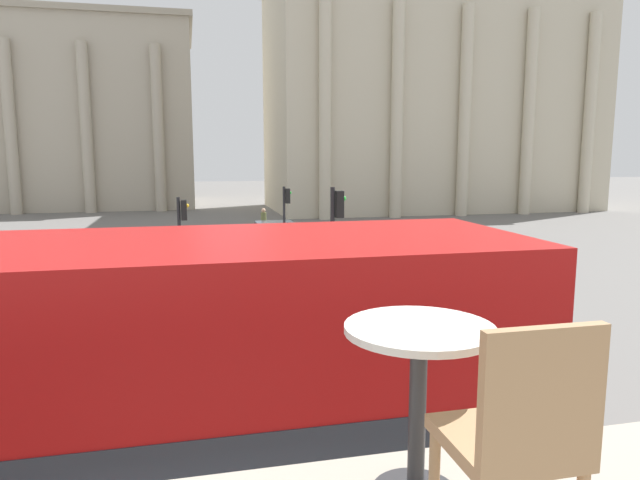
{
  "coord_description": "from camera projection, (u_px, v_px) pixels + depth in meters",
  "views": [
    {
      "loc": [
        0.0,
        -2.38,
        4.81
      ],
      "look_at": [
        4.06,
        15.16,
        2.08
      ],
      "focal_mm": 32.0,
      "sensor_mm": 36.0,
      "label": 1
    }
  ],
  "objects": [
    {
      "name": "car_black",
      "position": [
        278.0,
        234.0,
        29.32
      ],
      "size": [
        4.2,
        1.93,
        1.35
      ],
      "rotation": [
        0.0,
        0.0,
        1.23
      ],
      "color": "black",
      "rests_on": "ground_plane"
    },
    {
      "name": "traffic_light_near",
      "position": [
        335.0,
        240.0,
        14.98
      ],
      "size": [
        0.42,
        0.24,
        3.95
      ],
      "color": "black",
      "rests_on": "ground_plane"
    },
    {
      "name": "traffic_light_mid",
      "position": [
        182.0,
        230.0,
        19.81
      ],
      "size": [
        0.42,
        0.24,
        3.33
      ],
      "color": "black",
      "rests_on": "ground_plane"
    },
    {
      "name": "traffic_light_far",
      "position": [
        286.0,
        210.0,
        26.98
      ],
      "size": [
        0.42,
        0.24,
        3.28
      ],
      "color": "black",
      "rests_on": "ground_plane"
    },
    {
      "name": "cafe_chair_0",
      "position": [
        518.0,
        437.0,
        1.8
      ],
      "size": [
        0.4,
        0.4,
        0.91
      ],
      "rotation": [
        0.0,
        0.0,
        0.04
      ],
      "color": "#A87F56",
      "rests_on": "cafe_floor_slab"
    },
    {
      "name": "pedestrian_olive",
      "position": [
        264.0,
        222.0,
        31.76
      ],
      "size": [
        0.32,
        0.32,
        1.82
      ],
      "rotation": [
        0.0,
        0.0,
        0.17
      ],
      "color": "#282B33",
      "rests_on": "ground_plane"
    },
    {
      "name": "plaza_building_right",
      "position": [
        429.0,
        99.0,
        49.85
      ],
      "size": [
        28.09,
        13.99,
        19.16
      ],
      "color": "beige",
      "rests_on": "ground_plane"
    },
    {
      "name": "plaza_building_left",
      "position": [
        34.0,
        116.0,
        52.03
      ],
      "size": [
        28.63,
        16.08,
        16.52
      ],
      "color": "#B2A893",
      "rests_on": "ground_plane"
    },
    {
      "name": "car_maroon",
      "position": [
        413.0,
        253.0,
        23.72
      ],
      "size": [
        4.2,
        1.93,
        1.35
      ],
      "rotation": [
        0.0,
        0.0,
        1.27
      ],
      "color": "black",
      "rests_on": "ground_plane"
    },
    {
      "name": "cafe_dining_table",
      "position": [
        418.0,
        373.0,
        2.28
      ],
      "size": [
        0.6,
        0.6,
        0.73
      ],
      "color": "#2D2D30",
      "rests_on": "cafe_floor_slab"
    }
  ]
}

